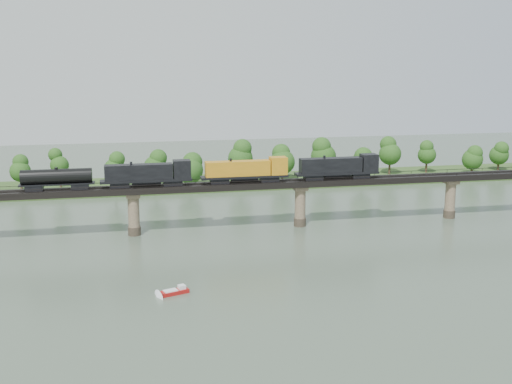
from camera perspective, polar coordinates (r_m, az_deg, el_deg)
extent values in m
plane|color=#3D4D3C|center=(130.76, 7.50, -6.31)|extent=(400.00, 400.00, 0.00)
cube|color=#2B471C|center=(210.11, -0.15, 0.96)|extent=(300.00, 24.00, 1.60)
cylinder|color=#473A2D|center=(152.24, -10.75, -3.41)|extent=(3.00, 3.00, 2.00)
cylinder|color=#8E775C|center=(151.14, -10.82, -1.76)|extent=(2.60, 2.60, 9.00)
cube|color=#8E775C|center=(150.26, -10.88, -0.28)|extent=(3.20, 3.20, 1.00)
cylinder|color=#473A2D|center=(157.91, 3.92, -2.67)|extent=(3.00, 3.00, 2.00)
cylinder|color=#8E775C|center=(156.85, 3.94, -1.08)|extent=(2.60, 2.60, 9.00)
cube|color=#8E775C|center=(156.00, 3.96, 0.35)|extent=(3.20, 3.20, 1.00)
cylinder|color=#473A2D|center=(172.90, 16.79, -1.88)|extent=(3.00, 3.00, 2.00)
cylinder|color=#8E775C|center=(171.93, 16.88, -0.42)|extent=(2.60, 2.60, 9.00)
cube|color=#8E775C|center=(171.16, 16.96, 0.89)|extent=(3.20, 3.20, 1.00)
cube|color=black|center=(155.76, 3.97, 0.80)|extent=(220.00, 5.00, 1.50)
cube|color=black|center=(154.89, 4.05, 1.05)|extent=(220.00, 0.12, 0.16)
cube|color=black|center=(156.31, 3.90, 1.15)|extent=(220.00, 0.12, 0.16)
cube|color=black|center=(153.22, 4.22, 1.17)|extent=(220.00, 0.10, 0.10)
cube|color=black|center=(157.76, 3.74, 1.48)|extent=(220.00, 0.10, 0.10)
cube|color=black|center=(153.28, 4.22, 1.04)|extent=(0.08, 0.08, 0.70)
cube|color=black|center=(157.82, 3.74, 1.36)|extent=(0.08, 0.08, 0.70)
cylinder|color=#382619|center=(202.59, -20.13, 0.51)|extent=(0.70, 0.70, 3.27)
sphere|color=#1D4714|center=(201.83, -20.22, 1.73)|extent=(6.20, 6.20, 6.20)
sphere|color=#1D4714|center=(201.40, -20.28, 2.49)|extent=(4.65, 4.65, 4.65)
cylinder|color=#382619|center=(205.45, -16.98, 0.94)|extent=(0.70, 0.70, 3.71)
sphere|color=#1D4714|center=(204.62, -17.07, 2.30)|extent=(5.67, 5.67, 5.67)
sphere|color=#1D4714|center=(204.15, -17.12, 3.16)|extent=(4.25, 4.25, 4.25)
cylinder|color=#382619|center=(196.87, -12.39, 0.69)|extent=(0.70, 0.70, 3.51)
sphere|color=#1D4714|center=(196.04, -12.45, 2.03)|extent=(6.31, 6.31, 6.31)
sphere|color=#1D4714|center=(195.58, -12.49, 2.88)|extent=(4.73, 4.73, 4.73)
cylinder|color=#382619|center=(199.59, -8.88, 0.95)|extent=(0.70, 0.70, 3.34)
sphere|color=#1D4714|center=(198.81, -8.93, 2.22)|extent=(7.18, 7.18, 7.18)
sphere|color=#1D4714|center=(198.37, -8.95, 3.01)|extent=(5.39, 5.39, 5.39)
cylinder|color=#382619|center=(197.77, -5.88, 0.86)|extent=(0.70, 0.70, 2.83)
sphere|color=#1D4714|center=(197.09, -5.90, 1.93)|extent=(8.26, 8.26, 8.26)
sphere|color=#1D4714|center=(196.70, -5.92, 2.61)|extent=(6.19, 6.19, 6.19)
cylinder|color=#382619|center=(206.40, -1.39, 1.54)|extent=(0.70, 0.70, 3.96)
sphere|color=#1D4714|center=(205.52, -1.40, 2.99)|extent=(8.07, 8.07, 8.07)
sphere|color=#1D4714|center=(205.04, -1.40, 3.90)|extent=(6.05, 6.05, 6.05)
cylinder|color=#382619|center=(207.86, 2.37, 1.51)|extent=(0.70, 0.70, 3.27)
sphere|color=#1D4714|center=(207.12, 2.38, 2.69)|extent=(8.03, 8.03, 8.03)
sphere|color=#1D4714|center=(206.70, 2.38, 3.44)|extent=(6.02, 6.02, 6.02)
cylinder|color=#382619|center=(212.77, 5.98, 1.79)|extent=(0.70, 0.70, 3.92)
sphere|color=#1D4714|center=(211.92, 6.01, 3.18)|extent=(8.29, 8.29, 8.29)
sphere|color=#1D4714|center=(211.46, 6.03, 4.05)|extent=(6.21, 6.21, 6.21)
cylinder|color=#382619|center=(210.03, 9.40, 1.43)|extent=(0.70, 0.70, 3.02)
sphere|color=#1D4714|center=(209.35, 9.44, 2.52)|extent=(7.74, 7.74, 7.74)
sphere|color=#1D4714|center=(208.96, 9.46, 3.20)|extent=(5.80, 5.80, 5.80)
cylinder|color=#382619|center=(222.87, 11.78, 2.04)|extent=(0.70, 0.70, 3.80)
sphere|color=#1D4714|center=(222.08, 11.83, 3.33)|extent=(7.47, 7.47, 7.47)
sphere|color=#1D4714|center=(221.65, 11.87, 4.14)|extent=(5.60, 5.60, 5.60)
cylinder|color=#382619|center=(228.89, 14.89, 2.09)|extent=(0.70, 0.70, 3.38)
sphere|color=#1D4714|center=(228.20, 14.95, 3.21)|extent=(6.23, 6.23, 6.23)
sphere|color=#1D4714|center=(227.82, 14.99, 3.91)|extent=(4.67, 4.67, 4.67)
cylinder|color=#382619|center=(230.48, 18.62, 1.86)|extent=(0.70, 0.70, 2.77)
sphere|color=#1D4714|center=(229.91, 18.68, 2.76)|extent=(7.04, 7.04, 7.04)
sphere|color=#1D4714|center=(229.58, 18.72, 3.33)|extent=(5.28, 5.28, 5.28)
cylinder|color=#382619|center=(241.72, 20.73, 2.17)|extent=(0.70, 0.70, 2.94)
sphere|color=#1D4714|center=(241.14, 20.79, 3.09)|extent=(6.73, 6.73, 6.73)
sphere|color=#1D4714|center=(240.81, 20.84, 3.67)|extent=(5.05, 5.05, 5.05)
cube|color=black|center=(160.29, 9.23, 1.48)|extent=(4.39, 2.63, 1.21)
cube|color=black|center=(156.39, 5.10, 1.33)|extent=(4.39, 2.63, 1.21)
cube|color=black|center=(158.10, 7.20, 1.68)|extent=(20.84, 3.29, 0.55)
cube|color=black|center=(157.23, 6.65, 2.39)|extent=(15.36, 2.96, 3.51)
cube|color=black|center=(160.57, 10.00, 2.61)|extent=(3.95, 3.29, 4.17)
cylinder|color=black|center=(158.21, 7.19, 1.47)|extent=(6.58, 1.54, 1.54)
cube|color=black|center=(153.58, 1.18, 1.18)|extent=(4.39, 2.63, 1.21)
cube|color=black|center=(151.36, -3.27, 1.01)|extent=(4.39, 2.63, 1.21)
cube|color=black|center=(152.21, -1.03, 1.38)|extent=(20.84, 3.29, 0.55)
cube|color=orange|center=(151.56, -1.64, 2.11)|extent=(15.36, 2.96, 3.51)
cube|color=orange|center=(153.54, 1.98, 2.36)|extent=(3.95, 3.29, 4.17)
cylinder|color=black|center=(152.32, -1.03, 1.16)|extent=(6.58, 1.54, 1.54)
cube|color=black|center=(150.15, -7.41, 0.84)|extent=(4.39, 2.63, 1.21)
cube|color=black|center=(149.73, -12.02, 0.65)|extent=(4.39, 2.63, 1.21)
cube|color=black|center=(149.67, -9.72, 1.03)|extent=(20.84, 3.29, 0.55)
cube|color=black|center=(149.26, -10.38, 1.77)|extent=(15.36, 2.96, 3.51)
cube|color=black|center=(149.76, -6.61, 2.05)|extent=(3.95, 3.29, 4.17)
cylinder|color=black|center=(149.79, -9.72, 0.80)|extent=(6.58, 1.54, 1.54)
cube|color=black|center=(150.04, -15.37, 0.50)|extent=(3.84, 2.41, 1.21)
cube|color=black|center=(151.00, -19.11, 0.34)|extent=(3.84, 2.41, 1.21)
cube|color=black|center=(150.31, -17.26, 0.69)|extent=(16.45, 2.63, 0.33)
cylinder|color=black|center=(149.99, -17.30, 1.35)|extent=(15.36, 3.29, 3.29)
cylinder|color=black|center=(149.70, -17.34, 2.01)|extent=(0.77, 0.77, 0.55)
cube|color=#9F1412|center=(114.43, -7.25, -8.81)|extent=(5.24, 3.30, 0.69)
cube|color=white|center=(114.00, -7.62, -8.69)|extent=(2.72, 2.18, 0.25)
cube|color=white|center=(114.72, -6.62, -8.37)|extent=(1.51, 1.51, 0.69)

